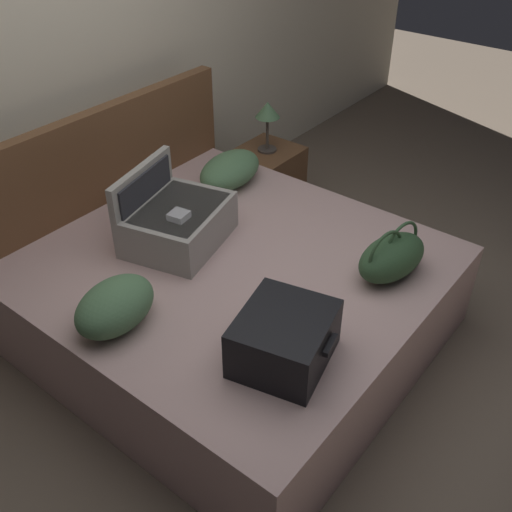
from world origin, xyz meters
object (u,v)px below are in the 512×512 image
bed (235,299)px  duffel_bag (392,257)px  hard_case_medium (284,339)px  nightstand (267,179)px  table_lamp (268,114)px  hard_case_large (177,221)px  pillow_center_head (230,170)px  pillow_near_headboard (115,306)px

bed → duffel_bag: duffel_bag is taller
hard_case_medium → duffel_bag: size_ratio=1.07×
nightstand → table_lamp: table_lamp is taller
hard_case_medium → bed: bearing=43.4°
hard_case_large → table_lamp: size_ratio=1.78×
duffel_bag → pillow_center_head: (0.21, 1.20, -0.02)m
bed → nightstand: size_ratio=4.24×
hard_case_large → duffel_bag: size_ratio=1.41×
bed → table_lamp: 1.46m
hard_case_medium → duffel_bag: (0.78, -0.07, -0.00)m
hard_case_medium → pillow_near_headboard: hard_case_medium is taller
hard_case_large → pillow_center_head: (0.64, 0.18, -0.03)m
hard_case_medium → nightstand: hard_case_medium is taller
bed → hard_case_large: size_ratio=3.04×
hard_case_medium → pillow_near_headboard: (-0.28, 0.70, -0.01)m
duffel_bag → nightstand: bearing=59.6°
pillow_near_headboard → pillow_center_head: pillow_near_headboard is taller
pillow_near_headboard → nightstand: size_ratio=0.89×
bed → pillow_near_headboard: (-0.67, 0.10, 0.35)m
nightstand → pillow_center_head: bearing=-164.5°
duffel_bag → pillow_center_head: 1.22m
duffel_bag → pillow_near_headboard: (-1.06, 0.77, -0.00)m
duffel_bag → table_lamp: (0.80, 1.36, 0.11)m
hard_case_large → pillow_center_head: bearing=1.7°
pillow_center_head → hard_case_medium: bearing=-131.3°
hard_case_medium → pillow_center_head: (0.99, 1.13, -0.02)m
hard_case_large → pillow_center_head: hard_case_large is taller
bed → pillow_center_head: (0.60, 0.53, 0.34)m
duffel_bag → pillow_center_head: bearing=79.9°
pillow_near_headboard → table_lamp: (1.86, 0.59, 0.12)m
pillow_center_head → pillow_near_headboard: bearing=-161.4°
hard_case_medium → pillow_center_head: bearing=35.3°
bed → hard_case_medium: bearing=-123.2°
hard_case_medium → duffel_bag: duffel_bag is taller
hard_case_medium → duffel_bag: bearing=-18.8°
hard_case_medium → pillow_center_head: hard_case_medium is taller
hard_case_medium → pillow_near_headboard: 0.75m
pillow_center_head → nightstand: bearing=15.5°
hard_case_large → pillow_center_head: size_ratio=1.33×
duffel_bag → bed: bearing=120.2°
bed → nightstand: (1.19, 0.70, -0.02)m
hard_case_medium → table_lamp: table_lamp is taller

